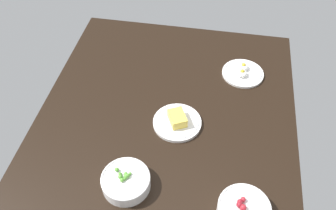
{
  "coord_description": "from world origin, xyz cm",
  "views": [
    {
      "loc": [
        96.15,
        16.97,
        114.07
      ],
      "look_at": [
        0.0,
        0.0,
        6.0
      ],
      "focal_mm": 38.03,
      "sensor_mm": 36.0,
      "label": 1
    }
  ],
  "objects_px": {
    "bowl_peas": "(126,181)",
    "plate_cheese": "(177,121)",
    "plate_eggs": "(243,73)",
    "bowl_berries": "(244,210)"
  },
  "relations": [
    {
      "from": "plate_eggs",
      "to": "bowl_berries",
      "type": "xyz_separation_m",
      "value": [
        0.67,
        0.02,
        0.02
      ]
    },
    {
      "from": "plate_cheese",
      "to": "bowl_berries",
      "type": "relative_size",
      "value": 1.12
    },
    {
      "from": "plate_eggs",
      "to": "bowl_peas",
      "type": "xyz_separation_m",
      "value": [
        0.64,
        -0.38,
        0.02
      ]
    },
    {
      "from": "bowl_peas",
      "to": "plate_cheese",
      "type": "bearing_deg",
      "value": 156.81
    },
    {
      "from": "plate_cheese",
      "to": "plate_eggs",
      "type": "xyz_separation_m",
      "value": [
        -0.34,
        0.25,
        -0.0
      ]
    },
    {
      "from": "bowl_peas",
      "to": "plate_eggs",
      "type": "bearing_deg",
      "value": 149.52
    },
    {
      "from": "plate_eggs",
      "to": "bowl_peas",
      "type": "height_order",
      "value": "bowl_peas"
    },
    {
      "from": "plate_eggs",
      "to": "bowl_berries",
      "type": "height_order",
      "value": "bowl_berries"
    },
    {
      "from": "bowl_peas",
      "to": "bowl_berries",
      "type": "bearing_deg",
      "value": 84.79
    },
    {
      "from": "bowl_peas",
      "to": "bowl_berries",
      "type": "xyz_separation_m",
      "value": [
        0.04,
        0.4,
        0.0
      ]
    }
  ]
}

